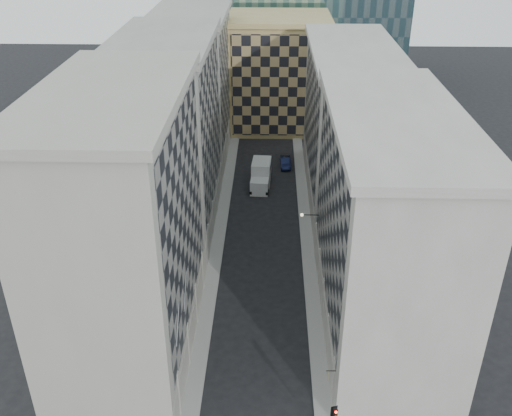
# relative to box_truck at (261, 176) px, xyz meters

# --- Properties ---
(sidewalk_west) EXTENTS (1.50, 100.00, 0.15)m
(sidewalk_west) POSITION_rel_box_truck_xyz_m (-4.75, -13.31, -1.42)
(sidewalk_west) COLOR gray
(sidewalk_west) RESTS_ON ground
(sidewalk_east) EXTENTS (1.50, 100.00, 0.15)m
(sidewalk_east) POSITION_rel_box_truck_xyz_m (5.75, -13.31, -1.42)
(sidewalk_east) COLOR gray
(sidewalk_east) RESTS_ON ground
(bldg_left_a) EXTENTS (10.80, 22.80, 23.70)m
(bldg_left_a) POSITION_rel_box_truck_xyz_m (-10.38, -32.31, 10.33)
(bldg_left_a) COLOR #9F9B8F
(bldg_left_a) RESTS_ON ground
(bldg_left_b) EXTENTS (10.80, 22.80, 22.70)m
(bldg_left_b) POSITION_rel_box_truck_xyz_m (-10.38, -10.31, 9.83)
(bldg_left_b) COLOR gray
(bldg_left_b) RESTS_ON ground
(bldg_left_c) EXTENTS (10.80, 22.80, 21.70)m
(bldg_left_c) POSITION_rel_box_truck_xyz_m (-10.38, 11.69, 9.33)
(bldg_left_c) COLOR #9F9B8F
(bldg_left_c) RESTS_ON ground
(bldg_right_a) EXTENTS (10.80, 26.80, 20.70)m
(bldg_right_a) POSITION_rel_box_truck_xyz_m (11.38, -28.31, 8.83)
(bldg_right_a) COLOR #A5A198
(bldg_right_a) RESTS_ON ground
(bldg_right_b) EXTENTS (10.80, 28.80, 19.70)m
(bldg_right_b) POSITION_rel_box_truck_xyz_m (11.39, -1.31, 8.35)
(bldg_right_b) COLOR #A5A198
(bldg_right_b) RESTS_ON ground
(tan_block) EXTENTS (16.80, 14.80, 18.80)m
(tan_block) POSITION_rel_box_truck_xyz_m (2.50, 24.58, 7.94)
(tan_block) COLOR tan
(tan_block) RESTS_ON ground
(flagpoles_left) EXTENTS (0.10, 6.33, 2.33)m
(flagpoles_left) POSITION_rel_box_truck_xyz_m (-5.40, -37.31, 6.50)
(flagpoles_left) COLOR gray
(flagpoles_left) RESTS_ON ground
(bracket_lamp) EXTENTS (1.98, 0.36, 0.36)m
(bracket_lamp) POSITION_rel_box_truck_xyz_m (4.88, -19.31, 4.70)
(bracket_lamp) COLOR black
(bracket_lamp) RESTS_ON ground
(box_truck) EXTENTS (2.94, 6.42, 3.44)m
(box_truck) POSITION_rel_box_truck_xyz_m (0.00, 0.00, 0.00)
(box_truck) COLOR silver
(box_truck) RESTS_ON ground
(dark_car) EXTENTS (1.53, 4.22, 1.38)m
(dark_car) POSITION_rel_box_truck_xyz_m (3.56, 6.55, -0.81)
(dark_car) COLOR #0F1638
(dark_car) RESTS_ON ground
(shop_sign) EXTENTS (0.74, 0.65, 0.73)m
(shop_sign) POSITION_rel_box_truck_xyz_m (5.92, -39.84, 2.34)
(shop_sign) COLOR black
(shop_sign) RESTS_ON ground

